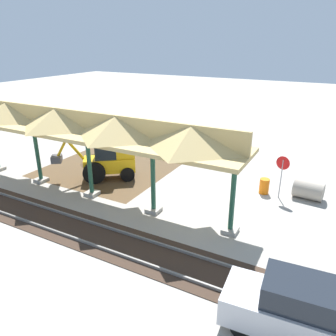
# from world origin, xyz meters

# --- Properties ---
(ground_plane) EXTENTS (120.00, 120.00, 0.00)m
(ground_plane) POSITION_xyz_m (0.00, 0.00, 0.00)
(ground_plane) COLOR #9E998E
(dirt_work_zone) EXTENTS (8.38, 7.00, 0.01)m
(dirt_work_zone) POSITION_xyz_m (8.41, 0.50, 0.00)
(dirt_work_zone) COLOR brown
(dirt_work_zone) RESTS_ON ground
(platform_canopy) EXTENTS (17.82, 3.20, 4.90)m
(platform_canopy) POSITION_xyz_m (6.61, 3.97, 4.18)
(platform_canopy) COLOR #9E998E
(platform_canopy) RESTS_ON ground
(rail_tracks) EXTENTS (60.00, 2.58, 0.15)m
(rail_tracks) POSITION_xyz_m (0.00, 7.21, 0.03)
(rail_tracks) COLOR slate
(rail_tracks) RESTS_ON ground
(stop_sign) EXTENTS (0.75, 0.21, 2.48)m
(stop_sign) POSITION_xyz_m (-2.99, -0.83, 1.79)
(stop_sign) COLOR gray
(stop_sign) RESTS_ON ground
(backhoe) EXTENTS (4.75, 4.02, 2.82)m
(backhoe) POSITION_xyz_m (7.33, 1.53, 1.27)
(backhoe) COLOR #EAB214
(backhoe) RESTS_ON ground
(dirt_mound) EXTENTS (5.86, 5.86, 1.58)m
(dirt_mound) POSITION_xyz_m (9.60, -0.45, 0.00)
(dirt_mound) COLOR brown
(dirt_mound) RESTS_ON ground
(concrete_pipe) EXTENTS (1.66, 1.16, 1.02)m
(concrete_pipe) POSITION_xyz_m (-4.44, -1.50, 0.51)
(concrete_pipe) COLOR #9E9384
(concrete_pipe) RESTS_ON ground
(distant_parked_car) EXTENTS (4.31, 2.04, 1.98)m
(distant_parked_car) POSITION_xyz_m (-5.21, 8.59, 0.98)
(distant_parked_car) COLOR #B7B7BC
(distant_parked_car) RESTS_ON ground
(traffic_barrel) EXTENTS (0.56, 0.56, 0.90)m
(traffic_barrel) POSITION_xyz_m (-2.10, -1.00, 0.45)
(traffic_barrel) COLOR orange
(traffic_barrel) RESTS_ON ground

